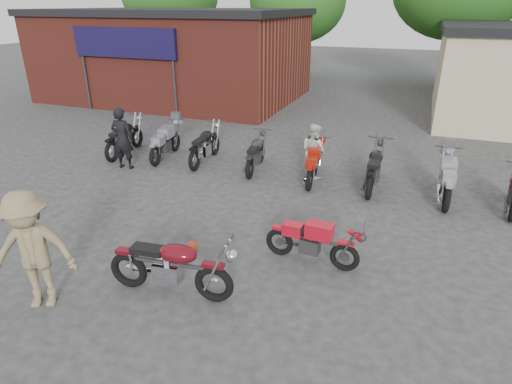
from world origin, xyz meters
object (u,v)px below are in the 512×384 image
(row_bike_2, at_px, (205,143))
(row_bike_1, at_px, (165,140))
(person_light, at_px, (313,151))
(row_bike_0, at_px, (125,136))
(vintage_motorcycle, at_px, (172,263))
(person_dark, at_px, (122,138))
(sportbike, at_px, (314,239))
(row_bike_3, at_px, (256,152))
(helmet, at_px, (192,246))
(person_tan, at_px, (32,251))
(row_bike_5, at_px, (375,165))
(row_bike_4, at_px, (314,161))
(row_bike_6, at_px, (447,176))

(row_bike_2, bearing_deg, row_bike_1, 90.82)
(person_light, distance_m, row_bike_0, 6.15)
(vintage_motorcycle, bearing_deg, person_dark, 127.26)
(sportbike, xyz_separation_m, row_bike_1, (-5.81, 4.20, 0.07))
(vintage_motorcycle, relative_size, sportbike, 1.20)
(row_bike_3, bearing_deg, helmet, 178.01)
(sportbike, xyz_separation_m, person_tan, (-3.80, -2.76, 0.49))
(vintage_motorcycle, distance_m, row_bike_1, 7.12)
(row_bike_0, relative_size, row_bike_1, 1.06)
(row_bike_3, relative_size, row_bike_5, 0.90)
(vintage_motorcycle, bearing_deg, row_bike_5, 60.36)
(row_bike_4, relative_size, row_bike_6, 0.93)
(row_bike_2, bearing_deg, row_bike_3, -95.19)
(row_bike_1, xyz_separation_m, row_bike_2, (1.34, 0.10, 0.02))
(row_bike_0, distance_m, row_bike_6, 9.61)
(sportbike, height_order, row_bike_1, row_bike_1)
(person_tan, xyz_separation_m, row_bike_6, (6.16, 6.78, -0.40))
(helmet, xyz_separation_m, row_bike_4, (1.33, 4.50, 0.46))
(person_light, bearing_deg, sportbike, 136.01)
(person_tan, height_order, row_bike_0, person_tan)
(person_dark, bearing_deg, person_light, -172.61)
(row_bike_1, bearing_deg, person_dark, 144.18)
(person_dark, distance_m, row_bike_2, 2.41)
(row_bike_0, bearing_deg, row_bike_4, -96.50)
(sportbike, distance_m, person_dark, 7.14)
(row_bike_1, xyz_separation_m, row_bike_4, (4.81, -0.16, -0.02))
(row_bike_0, bearing_deg, row_bike_1, -91.18)
(row_bike_1, bearing_deg, row_bike_5, -97.86)
(row_bike_1, relative_size, row_bike_5, 0.93)
(row_bike_1, xyz_separation_m, row_bike_5, (6.42, -0.08, 0.04))
(vintage_motorcycle, height_order, person_light, person_light)
(row_bike_4, bearing_deg, row_bike_0, 84.13)
(person_tan, xyz_separation_m, row_bike_4, (2.80, 6.81, -0.44))
(person_dark, xyz_separation_m, row_bike_5, (7.08, 1.13, -0.28))
(row_bike_1, bearing_deg, sportbike, -133.00)
(person_light, bearing_deg, person_tan, 100.93)
(row_bike_4, bearing_deg, person_light, 14.50)
(row_bike_2, bearing_deg, row_bike_5, -95.31)
(person_dark, xyz_separation_m, row_bike_2, (2.00, 1.31, -0.31))
(sportbike, distance_m, person_tan, 4.72)
(helmet, relative_size, row_bike_1, 0.12)
(helmet, relative_size, row_bike_3, 0.12)
(vintage_motorcycle, height_order, row_bike_0, vintage_motorcycle)
(helmet, bearing_deg, person_dark, 140.19)
(person_tan, height_order, row_bike_1, person_tan)
(helmet, distance_m, row_bike_0, 6.71)
(row_bike_2, relative_size, row_bike_6, 0.99)
(helmet, bearing_deg, person_light, 75.69)
(row_bike_3, distance_m, row_bike_6, 5.15)
(person_dark, distance_m, row_bike_5, 7.17)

